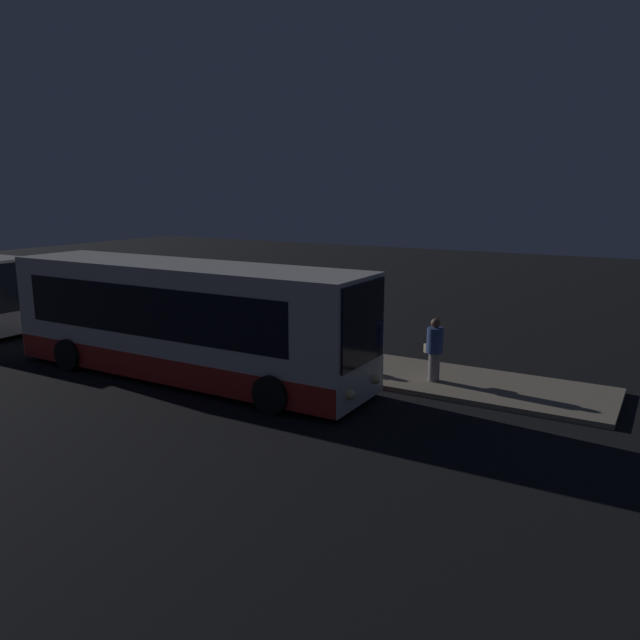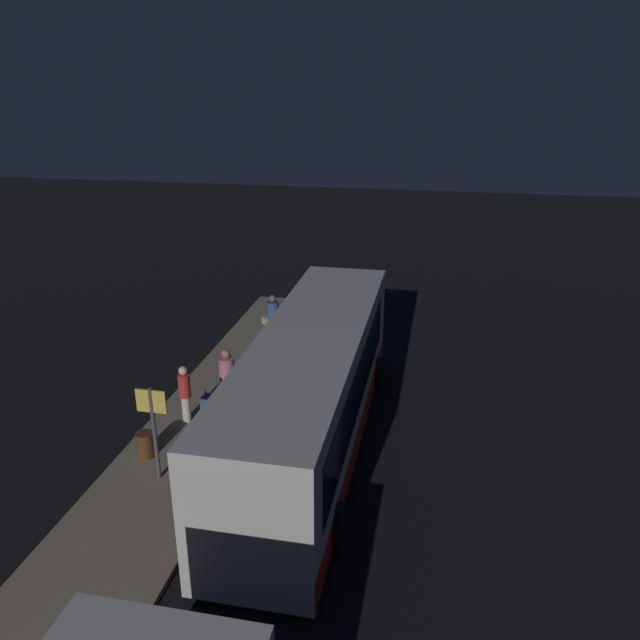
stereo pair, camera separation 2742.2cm
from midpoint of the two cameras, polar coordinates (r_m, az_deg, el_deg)
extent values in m
plane|color=black|center=(10.77, 37.20, -31.84)|extent=(80.00, 80.00, 0.00)
cube|color=gray|center=(13.17, 35.62, -22.64)|extent=(20.00, 2.95, 0.14)
cube|color=silver|center=(9.56, 32.71, -24.36)|extent=(11.05, 2.45, 3.06)
cube|color=#B2231E|center=(10.27, 31.87, -29.77)|extent=(10.99, 2.47, 0.70)
cube|color=black|center=(9.34, 31.17, -22.39)|extent=(9.06, 2.48, 1.35)
cube|color=black|center=(11.28, 64.60, -21.19)|extent=(0.06, 2.15, 1.96)
sphere|color=#F9E58C|center=(12.49, 61.34, -25.91)|extent=(0.24, 0.24, 0.24)
sphere|color=#F9E58C|center=(11.61, 65.17, -29.39)|extent=(0.24, 0.24, 0.24)
cylinder|color=black|center=(12.14, 51.69, -25.94)|extent=(0.94, 0.30, 0.94)
cylinder|color=black|center=(10.44, 57.38, -33.41)|extent=(0.94, 0.30, 0.94)
cylinder|color=black|center=(11.51, 12.90, -23.39)|extent=(0.94, 0.30, 0.94)
cylinder|color=black|center=(9.69, 7.82, -31.08)|extent=(0.94, 0.30, 0.94)
cube|color=black|center=(11.89, -11.69, -14.17)|extent=(0.06, 2.28, 1.69)
sphere|color=#F9E58C|center=(12.93, -9.17, -18.05)|extent=(0.24, 0.24, 0.24)
cylinder|color=black|center=(14.47, -13.59, -15.24)|extent=(1.09, 0.30, 1.09)
cylinder|color=silver|center=(13.27, 33.44, -19.85)|extent=(0.32, 0.32, 0.75)
cylinder|color=#BF3333|center=(12.94, 33.80, -17.18)|extent=(0.46, 0.46, 0.65)
sphere|color=beige|center=(12.74, 34.04, -15.41)|extent=(0.24, 0.24, 0.24)
cylinder|color=#4C476B|center=(12.67, 38.53, -21.94)|extent=(0.35, 0.35, 0.80)
cylinder|color=#CC6B8C|center=(12.30, 39.01, -18.97)|extent=(0.50, 0.50, 0.70)
sphere|color=#9E7051|center=(12.08, 39.32, -16.98)|extent=(0.26, 0.26, 0.26)
cube|color=#598C59|center=(12.16, 38.80, -20.91)|extent=(0.30, 0.18, 0.24)
cylinder|color=gray|center=(14.40, 59.55, -21.37)|extent=(0.43, 0.43, 0.78)
cylinder|color=#334C8C|center=(14.09, 60.11, -18.76)|extent=(0.62, 0.62, 0.68)
sphere|color=brown|center=(13.90, 60.47, -17.04)|extent=(0.26, 0.26, 0.26)
cube|color=beige|center=(14.26, 58.59, -19.46)|extent=(0.30, 0.30, 0.24)
cube|color=#334C7F|center=(13.00, 35.40, -21.19)|extent=(0.40, 0.19, 0.58)
cylinder|color=black|center=(12.80, 35.64, -19.62)|extent=(0.02, 0.02, 0.24)
cylinder|color=#4C4C51|center=(12.55, 21.60, -16.27)|extent=(0.10, 0.10, 2.36)
cube|color=#E5C64C|center=(12.18, 21.91, -12.73)|extent=(0.04, 0.71, 0.56)
cylinder|color=#593319|center=(13.51, 25.26, -18.59)|extent=(0.44, 0.44, 0.65)
camera|label=1|loc=(13.71, 139.69, -16.91)|focal=35.00mm
camera|label=2|loc=(13.71, -40.31, 16.91)|focal=35.00mm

